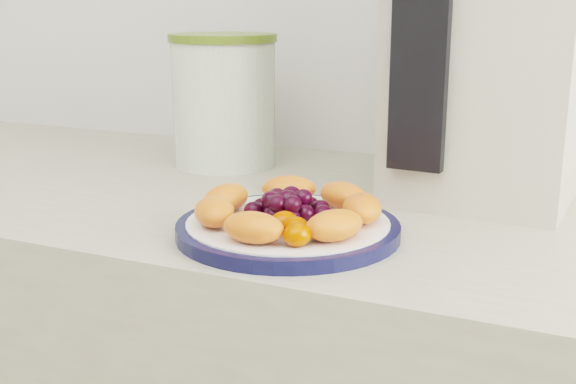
% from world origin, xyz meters
% --- Properties ---
extents(plate_rim, '(0.25, 0.25, 0.01)m').
position_xyz_m(plate_rim, '(-0.01, 1.04, 0.91)').
color(plate_rim, '#0F1339').
rests_on(plate_rim, counter).
extents(plate_face, '(0.22, 0.22, 0.02)m').
position_xyz_m(plate_face, '(-0.01, 1.04, 0.91)').
color(plate_face, white).
rests_on(plate_face, counter).
extents(canister, '(0.21, 0.21, 0.19)m').
position_xyz_m(canister, '(-0.25, 1.32, 1.00)').
color(canister, '#39661C').
rests_on(canister, counter).
extents(canister_lid, '(0.22, 0.22, 0.01)m').
position_xyz_m(canister_lid, '(-0.25, 1.32, 1.10)').
color(canister_lid, '#596E23').
rests_on(canister_lid, canister).
extents(appliance_body, '(0.24, 0.32, 0.39)m').
position_xyz_m(appliance_body, '(0.15, 1.34, 1.09)').
color(appliance_body, beige).
rests_on(appliance_body, counter).
extents(appliance_panel, '(0.07, 0.03, 0.29)m').
position_xyz_m(appliance_panel, '(0.09, 1.18, 1.10)').
color(appliance_panel, black).
rests_on(appliance_panel, appliance_body).
extents(fruit_plate, '(0.21, 0.21, 0.03)m').
position_xyz_m(fruit_plate, '(-0.01, 1.04, 0.93)').
color(fruit_plate, '#FF5721').
rests_on(fruit_plate, plate_face).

